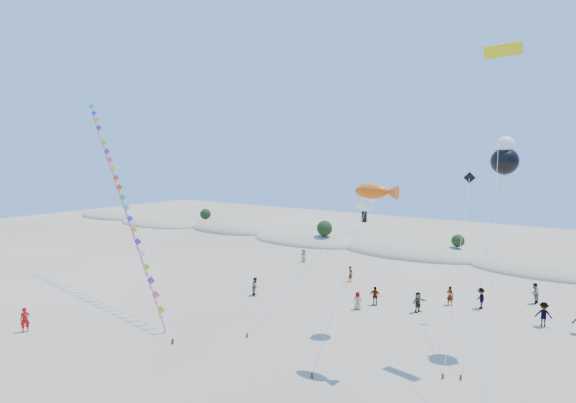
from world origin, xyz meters
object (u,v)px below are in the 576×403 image
(fish_kite, at_px, (376,192))
(flyer_foreground, at_px, (25,320))
(kite_train, at_px, (120,190))
(parafoil_kite, at_px, (503,56))

(fish_kite, relative_size, flyer_foreground, 6.19)
(kite_train, height_order, parafoil_kite, parafoil_kite)
(fish_kite, xyz_separation_m, flyer_foreground, (-23.44, -9.26, -9.87))
(fish_kite, height_order, flyer_foreground, fish_kite)
(kite_train, distance_m, flyer_foreground, 13.57)
(kite_train, bearing_deg, fish_kite, -1.76)
(fish_kite, bearing_deg, kite_train, 178.24)
(kite_train, height_order, fish_kite, kite_train)
(parafoil_kite, height_order, flyer_foreground, parafoil_kite)
(fish_kite, relative_size, parafoil_kite, 0.57)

